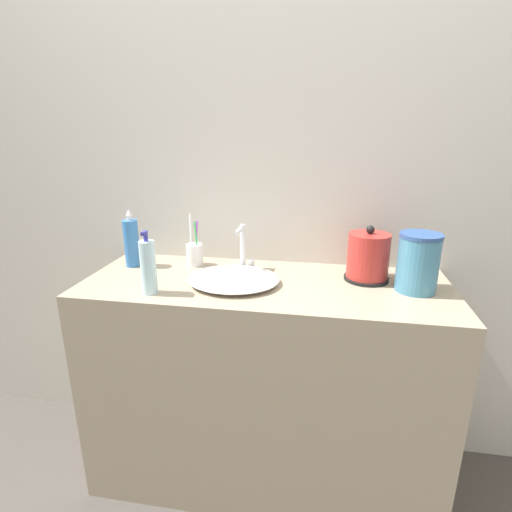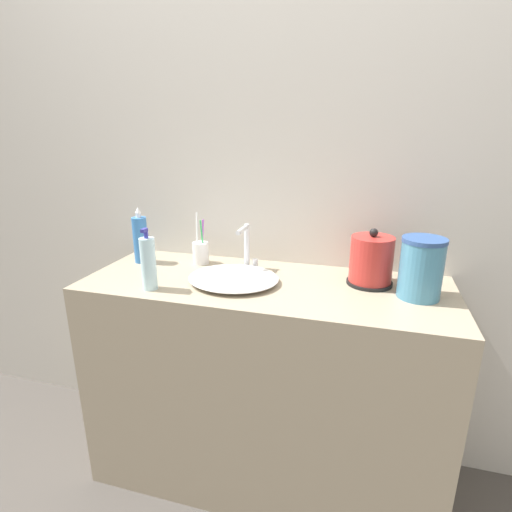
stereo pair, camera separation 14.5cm
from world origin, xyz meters
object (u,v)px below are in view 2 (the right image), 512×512
Objects in this scene: faucet at (247,245)px; lotion_bottle at (148,263)px; toothbrush_cup at (201,252)px; shampoo_bottle at (140,239)px; water_pitcher at (421,268)px; electric_kettle at (371,262)px.

lotion_bottle is at bearing -132.41° from faucet.
toothbrush_cup is at bearing 79.23° from lotion_bottle.
toothbrush_cup reaches higher than faucet.
shampoo_bottle reaches higher than lotion_bottle.
toothbrush_cup reaches higher than water_pitcher.
electric_kettle is 0.18m from water_pitcher.
shampoo_bottle reaches higher than toothbrush_cup.
shampoo_bottle is at bearing 179.82° from electric_kettle.
water_pitcher is (0.85, -0.13, 0.05)m from toothbrush_cup.
shampoo_bottle reaches higher than electric_kettle.
lotion_bottle is (-0.06, -0.31, 0.05)m from toothbrush_cup.
toothbrush_cup is 0.91× the size of shampoo_bottle.
lotion_bottle reaches higher than faucet.
electric_kettle is 0.88× the size of shampoo_bottle.
water_pitcher is (0.64, -0.11, 0.00)m from faucet.
electric_kettle reaches higher than faucet.
toothbrush_cup is at bearing 171.10° from water_pitcher.
lotion_bottle reaches higher than toothbrush_cup.
shampoo_bottle is 1.10m from water_pitcher.
shampoo_bottle reaches higher than water_pitcher.
shampoo_bottle is (-0.94, 0.00, 0.02)m from electric_kettle.
electric_kettle is 0.94× the size of lotion_bottle.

